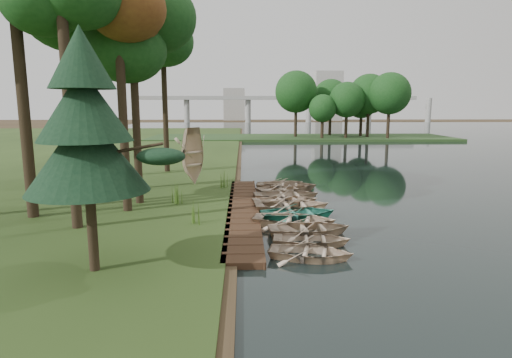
{
  "coord_description": "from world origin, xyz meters",
  "views": [
    {
      "loc": [
        -1.57,
        -21.94,
        5.64
      ],
      "look_at": [
        -0.87,
        1.59,
        1.57
      ],
      "focal_mm": 30.0,
      "sensor_mm": 36.0,
      "label": 1
    }
  ],
  "objects_px": {
    "rowboat_0": "(311,251)",
    "rowboat_2": "(310,227)",
    "rowboat_1": "(311,238)",
    "pine_tree": "(85,127)",
    "boardwalk": "(243,211)",
    "stored_rowboat": "(194,178)"
  },
  "relations": [
    {
      "from": "rowboat_0",
      "to": "pine_tree",
      "type": "relative_size",
      "value": 0.4
    },
    {
      "from": "rowboat_0",
      "to": "rowboat_1",
      "type": "height_order",
      "value": "rowboat_1"
    },
    {
      "from": "boardwalk",
      "to": "stored_rowboat",
      "type": "xyz_separation_m",
      "value": [
        -3.39,
        6.94,
        0.55
      ]
    },
    {
      "from": "boardwalk",
      "to": "stored_rowboat",
      "type": "bearing_deg",
      "value": 116.03
    },
    {
      "from": "rowboat_2",
      "to": "stored_rowboat",
      "type": "bearing_deg",
      "value": 25.06
    },
    {
      "from": "rowboat_1",
      "to": "rowboat_2",
      "type": "height_order",
      "value": "rowboat_2"
    },
    {
      "from": "rowboat_2",
      "to": "rowboat_1",
      "type": "bearing_deg",
      "value": 169.46
    },
    {
      "from": "stored_rowboat",
      "to": "pine_tree",
      "type": "xyz_separation_m",
      "value": [
        -1.48,
        -15.4,
        4.27
      ]
    },
    {
      "from": "pine_tree",
      "to": "rowboat_2",
      "type": "bearing_deg",
      "value": 29.5
    },
    {
      "from": "pine_tree",
      "to": "boardwalk",
      "type": "bearing_deg",
      "value": 60.06
    },
    {
      "from": "rowboat_2",
      "to": "pine_tree",
      "type": "relative_size",
      "value": 0.47
    },
    {
      "from": "rowboat_2",
      "to": "stored_rowboat",
      "type": "distance_m",
      "value": 12.67
    },
    {
      "from": "boardwalk",
      "to": "pine_tree",
      "type": "relative_size",
      "value": 2.07
    },
    {
      "from": "rowboat_0",
      "to": "rowboat_2",
      "type": "distance_m",
      "value": 2.96
    },
    {
      "from": "boardwalk",
      "to": "rowboat_2",
      "type": "distance_m",
      "value": 5.0
    },
    {
      "from": "boardwalk",
      "to": "rowboat_0",
      "type": "bearing_deg",
      "value": -70.45
    },
    {
      "from": "rowboat_1",
      "to": "pine_tree",
      "type": "relative_size",
      "value": 0.41
    },
    {
      "from": "rowboat_2",
      "to": "stored_rowboat",
      "type": "xyz_separation_m",
      "value": [
        -6.28,
        11.0,
        0.28
      ]
    },
    {
      "from": "rowboat_2",
      "to": "boardwalk",
      "type": "bearing_deg",
      "value": 30.77
    },
    {
      "from": "boardwalk",
      "to": "rowboat_2",
      "type": "xyz_separation_m",
      "value": [
        2.89,
        -4.07,
        0.27
      ]
    },
    {
      "from": "stored_rowboat",
      "to": "pine_tree",
      "type": "height_order",
      "value": "pine_tree"
    },
    {
      "from": "rowboat_0",
      "to": "rowboat_2",
      "type": "bearing_deg",
      "value": 5.9
    }
  ]
}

